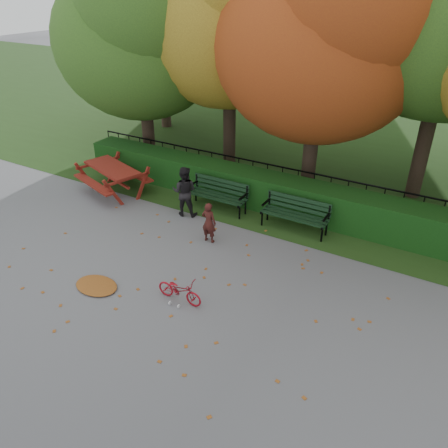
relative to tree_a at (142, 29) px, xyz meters
The scene contains 14 objects.
ground 8.86m from the tree_a, 47.07° to the right, with size 90.00×90.00×0.00m, color gray.
grass_strip 10.87m from the tree_a, 58.37° to the left, with size 90.00×90.00×0.00m, color #203B14.
hedge 6.65m from the tree_a, 11.73° to the right, with size 13.00×0.90×1.00m, color black.
iron_fence 6.55m from the tree_a, ahead, with size 14.00×0.04×1.02m.
tree_a is the anchor object (origin of this frame).
tree_c 6.04m from the tree_a, ahead, with size 6.30×6.00×8.00m.
bench_left 5.89m from the tree_a, 25.76° to the right, with size 1.80×0.57×0.88m.
bench_right 7.69m from the tree_a, 16.61° to the right, with size 1.80×0.57×0.88m.
picnic_table 4.66m from the tree_a, 79.26° to the right, with size 2.45×2.19×1.00m.
leaf_pile 8.59m from the tree_a, 61.81° to the right, with size 1.03×0.71×0.07m, color brown.
leaf_scatter 8.67m from the tree_a, 45.49° to the right, with size 9.00×5.70×0.01m, color brown, non-canonical shape.
child 7.06m from the tree_a, 37.79° to the right, with size 0.40×0.26×1.10m, color #3F1714.
adult 5.67m from the tree_a, 39.45° to the right, with size 0.71×0.55×1.46m, color black.
bicycle 9.03m from the tree_a, 47.97° to the right, with size 0.37×1.06×0.56m, color maroon.
Camera 1 is at (4.57, -6.14, 5.99)m, focal length 35.00 mm.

